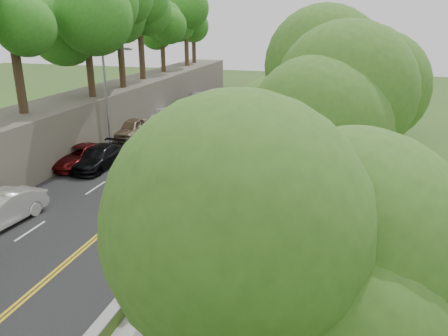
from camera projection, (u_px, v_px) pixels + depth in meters
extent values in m
plane|color=#33511E|center=(165.00, 252.00, 19.72)|extent=(140.00, 140.00, 0.00)
cube|color=black|center=(177.00, 150.00, 34.74)|extent=(11.20, 66.00, 0.04)
cube|color=gray|center=(276.00, 158.00, 32.68)|extent=(4.20, 66.00, 0.05)
cube|color=#87E129|center=(246.00, 152.00, 33.19)|extent=(0.42, 66.00, 0.60)
cube|color=#595147|center=(85.00, 120.00, 36.18)|extent=(5.00, 66.00, 4.00)
cube|color=slate|center=(305.00, 148.00, 31.82)|extent=(0.04, 66.00, 2.00)
cylinder|color=gray|center=(107.00, 99.00, 33.89)|extent=(0.18, 0.18, 8.00)
cylinder|color=gray|center=(115.00, 48.00, 32.35)|extent=(2.30, 0.13, 0.13)
cube|color=gray|center=(129.00, 49.00, 32.08)|extent=(0.50, 0.22, 0.14)
cylinder|color=gray|center=(157.00, 257.00, 16.19)|extent=(0.09, 0.09, 3.10)
cube|color=white|center=(156.00, 234.00, 15.84)|extent=(0.62, 0.04, 0.62)
cube|color=white|center=(157.00, 251.00, 16.07)|extent=(0.56, 0.04, 0.50)
cylinder|color=#F32600|center=(294.00, 133.00, 37.82)|extent=(0.57, 0.57, 0.94)
cube|color=gray|center=(224.00, 271.00, 17.35)|extent=(1.48, 1.21, 0.89)
imported|color=#510C0D|center=(79.00, 156.00, 30.82)|extent=(2.82, 5.36, 1.44)
imported|color=black|center=(99.00, 157.00, 30.43)|extent=(2.19, 5.19, 1.50)
imported|color=gray|center=(131.00, 128.00, 38.00)|extent=(2.23, 4.94, 1.65)
imported|color=silver|center=(162.00, 115.00, 43.74)|extent=(1.84, 4.23, 1.35)
imported|color=black|center=(194.00, 105.00, 48.53)|extent=(2.60, 5.54, 1.53)
imported|color=maroon|center=(195.00, 105.00, 48.69)|extent=(2.36, 5.24, 1.49)
imported|color=silver|center=(197.00, 98.00, 52.63)|extent=(2.16, 4.71, 1.57)
imported|color=#C3A609|center=(240.00, 173.00, 26.87)|extent=(0.75, 0.97, 1.78)
imported|color=white|center=(193.00, 228.00, 20.09)|extent=(0.47, 0.64, 1.59)
imported|color=#232328|center=(222.00, 183.00, 25.23)|extent=(0.77, 0.94, 1.79)
imported|color=#975842|center=(239.00, 167.00, 28.17)|extent=(0.93, 1.24, 1.70)
imported|color=black|center=(294.00, 121.00, 39.94)|extent=(1.16, 0.55, 1.93)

